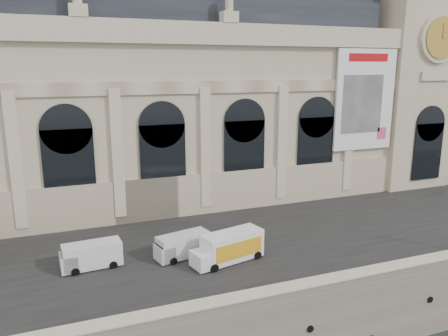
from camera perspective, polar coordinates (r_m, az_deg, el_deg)
name	(u,v)px	position (r m, az deg, el deg)	size (l,w,h in m)	color
quay	(171,207)	(65.43, -6.95, -5.03)	(160.00, 70.00, 6.00)	gray
street	(221,238)	(45.52, -0.39, -9.10)	(160.00, 24.00, 0.06)	#2D2D2D
parapet	(285,294)	(34.27, 7.91, -15.99)	(160.00, 1.40, 1.21)	gray
museum	(129,95)	(57.10, -12.26, 9.27)	(69.00, 18.70, 29.10)	#C5B597
clock_pavilion	(399,66)	(72.40, 21.89, 12.31)	(13.00, 14.72, 36.70)	#C5B597
van_b	(180,246)	(40.85, -5.72, -10.14)	(5.34, 2.96, 2.25)	silver
van_c	(89,256)	(40.43, -17.27, -10.92)	(5.26, 2.41, 2.29)	silver
box_truck	(229,247)	(39.86, 0.64, -10.33)	(7.08, 3.65, 2.73)	white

